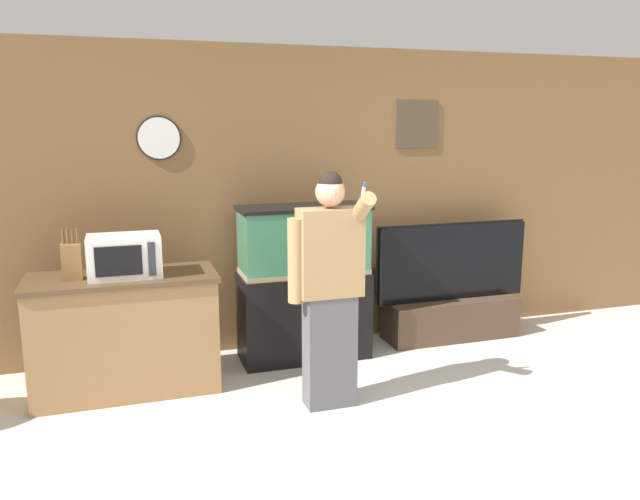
{
  "coord_description": "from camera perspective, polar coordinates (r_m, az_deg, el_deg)",
  "views": [
    {
      "loc": [
        -1.56,
        -2.61,
        1.97
      ],
      "look_at": [
        -0.19,
        1.65,
        1.05
      ],
      "focal_mm": 35.0,
      "sensor_mm": 36.0,
      "label": 1
    }
  ],
  "objects": [
    {
      "name": "knife_block",
      "position": [
        4.69,
        -21.75,
        -0.89
      ],
      "size": [
        0.13,
        0.1,
        0.37
      ],
      "color": "brown",
      "rests_on": "counter_island"
    },
    {
      "name": "aquarium_on_stand",
      "position": [
        5.21,
        -1.49,
        -3.04
      ],
      "size": [
        1.07,
        0.45,
        1.3
      ],
      "color": "black",
      "rests_on": "ground_plane"
    },
    {
      "name": "tv_on_stand",
      "position": [
        5.91,
        11.86,
        -4.91
      ],
      "size": [
        1.49,
        0.4,
        1.08
      ],
      "color": "#4C3828",
      "rests_on": "ground_plane"
    },
    {
      "name": "person_standing",
      "position": [
        4.27,
        0.81,
        -3.43
      ],
      "size": [
        0.52,
        0.39,
        1.65
      ],
      "color": "#515156",
      "rests_on": "ground_plane"
    },
    {
      "name": "counter_island",
      "position": [
        4.85,
        -17.37,
        -7.27
      ],
      "size": [
        1.35,
        0.61,
        0.88
      ],
      "color": "olive",
      "rests_on": "ground_plane"
    },
    {
      "name": "microwave",
      "position": [
        4.67,
        -17.45,
        -0.52
      ],
      "size": [
        0.5,
        0.34,
        0.3
      ],
      "color": "white",
      "rests_on": "counter_island"
    },
    {
      "name": "wall_back_paneled",
      "position": [
        5.5,
        -1.21,
        4.65
      ],
      "size": [
        10.0,
        0.08,
        2.6
      ],
      "color": "brown",
      "rests_on": "ground_plane"
    }
  ]
}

